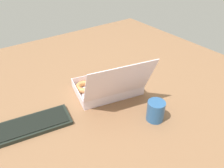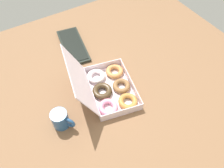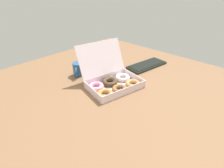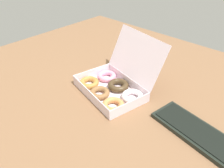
# 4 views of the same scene
# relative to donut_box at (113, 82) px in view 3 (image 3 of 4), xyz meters

# --- Properties ---
(ground_plane) EXTENTS (1.80, 1.80, 0.02)m
(ground_plane) POSITION_rel_donut_box_xyz_m (-0.06, -0.06, -0.04)
(ground_plane) COLOR #865F40
(donut_box) EXTENTS (0.40, 0.40, 0.27)m
(donut_box) POSITION_rel_donut_box_xyz_m (0.00, 0.00, 0.00)
(donut_box) COLOR white
(donut_box) RESTS_ON ground_plane
(keyboard) EXTENTS (0.37, 0.20, 0.02)m
(keyboard) POSITION_rel_donut_box_xyz_m (0.44, 0.01, -0.02)
(keyboard) COLOR black
(keyboard) RESTS_ON ground_plane
(coffee_mug) EXTENTS (0.11, 0.10, 0.10)m
(coffee_mug) POSITION_rel_donut_box_xyz_m (-0.06, 0.30, 0.02)
(coffee_mug) COLOR #2C5A90
(coffee_mug) RESTS_ON ground_plane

